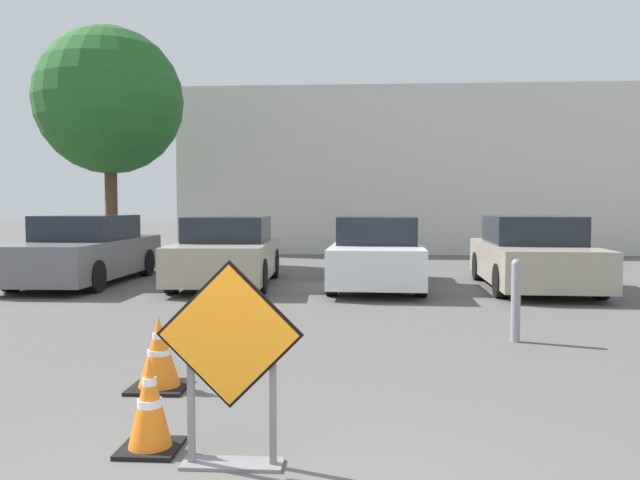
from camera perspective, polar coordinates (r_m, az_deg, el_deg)
The scene contains 11 objects.
ground_plane at distance 12.63m, azimuth 1.42°, elevation -4.17°, with size 96.00×96.00×0.00m, color #565451.
road_closed_sign at distance 3.90m, azimuth -8.22°, elevation -10.50°, with size 0.90×0.20×1.29m.
traffic_cone_nearest at distance 4.39m, azimuth -15.30°, elevation -14.34°, with size 0.39×0.39×0.63m.
traffic_cone_second at distance 5.75m, azimuth -14.50°, elevation -10.05°, with size 0.49×0.49×0.64m.
parked_car_nearest at distance 13.84m, azimuth -20.62°, elevation -0.99°, with size 1.80×4.52×1.41m.
parked_car_second at distance 12.77m, azimuth -8.45°, elevation -1.19°, with size 1.97×4.11×1.39m.
parked_car_third at distance 12.37m, azimuth 5.21°, elevation -1.32°, with size 1.89×4.08×1.39m.
parked_car_fourth at distance 12.78m, azimuth 18.86°, elevation -1.32°, with size 2.02×4.29×1.41m.
bollard_nearest at distance 7.75m, azimuth 17.47°, elevation -5.09°, with size 0.12×0.12×0.99m.
building_facade_backdrop at distance 23.01m, azimuth 8.18°, elevation 6.02°, with size 15.76×5.00×5.53m.
street_tree_behind_lot at distance 17.72m, azimuth -18.70°, elevation 11.91°, with size 3.84×3.84×6.29m.
Camera 1 is at (0.45, -2.51, 1.62)m, focal length 35.00 mm.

